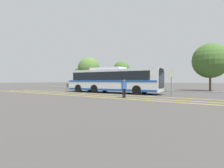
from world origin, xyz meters
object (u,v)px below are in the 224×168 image
(tree_2, at_px, (210,61))
(tree_3, at_px, (121,70))
(tree_1, at_px, (81,73))
(parked_car_1, at_px, (107,86))
(pedestrian_0, at_px, (124,88))
(transit_bus, at_px, (112,80))
(parked_car_0, at_px, (78,85))
(tree_0, at_px, (89,68))
(bus_stop_sign, at_px, (171,80))

(tree_2, relative_size, tree_3, 1.31)
(tree_1, height_order, tree_3, tree_3)
(parked_car_1, distance_m, pedestrian_0, 13.40)
(transit_bus, relative_size, parked_car_0, 2.82)
(pedestrian_0, distance_m, tree_0, 21.95)
(parked_car_0, xyz_separation_m, parked_car_1, (6.10, 0.46, -0.05))
(transit_bus, relative_size, parked_car_1, 2.53)
(tree_0, bearing_deg, tree_3, 7.33)
(tree_0, xyz_separation_m, tree_3, (7.28, 0.94, -0.54))
(transit_bus, height_order, tree_3, tree_3)
(bus_stop_sign, height_order, tree_1, tree_1)
(transit_bus, relative_size, bus_stop_sign, 5.06)
(tree_0, height_order, tree_3, tree_0)
(pedestrian_0, xyz_separation_m, tree_1, (-20.02, 15.95, 2.38))
(parked_car_0, bearing_deg, transit_bus, -111.54)
(tree_2, height_order, tree_3, tree_2)
(pedestrian_0, height_order, bus_stop_sign, bus_stop_sign)
(bus_stop_sign, xyz_separation_m, tree_2, (2.49, 11.41, 2.77))
(transit_bus, distance_m, pedestrian_0, 6.30)
(tree_3, bearing_deg, tree_1, 176.35)
(tree_2, bearing_deg, tree_1, 177.59)
(tree_2, bearing_deg, tree_3, 178.52)
(parked_car_0, distance_m, tree_1, 8.51)
(tree_1, bearing_deg, tree_0, -23.94)
(parked_car_1, bearing_deg, pedestrian_0, -142.93)
(tree_0, distance_m, tree_3, 7.36)
(pedestrian_0, bearing_deg, tree_3, 62.94)
(bus_stop_sign, relative_size, tree_3, 0.48)
(parked_car_0, height_order, tree_0, tree_0)
(tree_0, distance_m, tree_1, 4.11)
(tree_1, xyz_separation_m, tree_2, (25.69, -1.08, 1.05))
(transit_bus, distance_m, tree_2, 14.56)
(parked_car_0, height_order, bus_stop_sign, bus_stop_sign)
(pedestrian_0, xyz_separation_m, tree_3, (-9.05, 15.25, 2.64))
(transit_bus, xyz_separation_m, tree_0, (-12.06, 9.73, 2.46))
(tree_2, distance_m, tree_3, 14.75)
(tree_2, bearing_deg, parked_car_1, -161.83)
(tree_0, bearing_deg, parked_car_0, -72.59)
(parked_car_1, relative_size, pedestrian_0, 3.10)
(pedestrian_0, bearing_deg, parked_car_0, 89.24)
(transit_bus, distance_m, parked_car_0, 11.79)
(parked_car_0, bearing_deg, tree_0, 21.48)
(parked_car_1, relative_size, bus_stop_sign, 2.00)
(tree_0, bearing_deg, bus_stop_sign, -29.08)
(tree_0, relative_size, tree_3, 1.23)
(parked_car_0, height_order, tree_3, tree_3)
(parked_car_0, height_order, pedestrian_0, pedestrian_0)
(transit_bus, bearing_deg, pedestrian_0, 40.26)
(pedestrian_0, bearing_deg, tree_2, 11.36)
(tree_1, bearing_deg, parked_car_0, -50.71)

